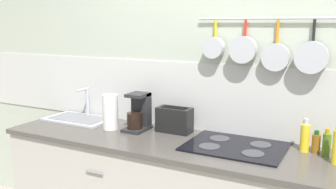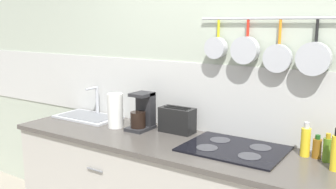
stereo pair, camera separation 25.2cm
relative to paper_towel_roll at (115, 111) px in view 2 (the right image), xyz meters
name	(u,v)px [view 2 (the right image)]	position (x,y,z in m)	size (l,w,h in m)	color
wall_back	(248,89)	(0.94, 0.31, 0.21)	(7.20, 0.16, 2.60)	#B2BCA8
countertop	(224,154)	(0.94, -0.05, -0.15)	(3.31, 0.65, 0.03)	#4C4742
sink_basin	(88,115)	(-0.40, 0.10, -0.11)	(0.55, 0.32, 0.26)	#B7BABF
paper_towel_roll	(115,111)	(0.00, 0.00, 0.00)	(0.12, 0.12, 0.27)	white
coffee_maker	(143,114)	(0.20, 0.08, -0.01)	(0.15, 0.21, 0.28)	#262628
toaster	(177,120)	(0.47, 0.15, -0.04)	(0.27, 0.13, 0.19)	black
cooktop	(234,149)	(0.98, 0.02, -0.13)	(0.63, 0.48, 0.01)	black
bottle_vinegar	(306,141)	(1.39, 0.15, -0.04)	(0.06, 0.06, 0.21)	yellow
bottle_hot_sauce	(317,148)	(1.46, 0.15, -0.07)	(0.05, 0.05, 0.14)	#8C5919
bottle_cooking_wine	(327,149)	(1.52, 0.12, -0.06)	(0.05, 0.05, 0.17)	#4C721E
bottle_olive_oil	(336,152)	(1.58, 0.00, -0.03)	(0.05, 0.05, 0.24)	yellow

